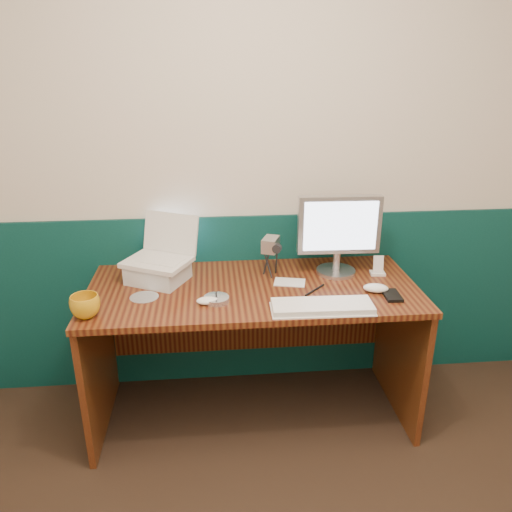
{
  "coord_description": "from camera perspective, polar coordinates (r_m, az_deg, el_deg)",
  "views": [
    {
      "loc": [
        -0.27,
        -0.81,
        1.78
      ],
      "look_at": [
        -0.08,
        1.23,
        0.97
      ],
      "focal_mm": 35.0,
      "sensor_mm": 36.0,
      "label": 1
    }
  ],
  "objects": [
    {
      "name": "wainscot",
      "position": [
        2.86,
        0.69,
        -5.0
      ],
      "size": [
        3.48,
        0.02,
        1.0
      ],
      "primitive_type": "cube",
      "color": "#073131",
      "rests_on": "ground"
    },
    {
      "name": "mouse_left",
      "position": [
        2.27,
        -5.56,
        -5.1
      ],
      "size": [
        0.1,
        0.06,
        0.03
      ],
      "primitive_type": "ellipsoid",
      "rotation": [
        0.0,
        0.0,
        0.04
      ],
      "color": "white",
      "rests_on": "desk"
    },
    {
      "name": "cd_loose_a",
      "position": [
        2.38,
        -12.66,
        -4.6
      ],
      "size": [
        0.13,
        0.13,
        0.0
      ],
      "primitive_type": "cylinder",
      "color": "silver",
      "rests_on": "desk"
    },
    {
      "name": "back_wall",
      "position": [
        2.63,
        0.74,
        9.92
      ],
      "size": [
        3.5,
        0.04,
        2.5
      ],
      "primitive_type": "cube",
      "color": "beige",
      "rests_on": "ground"
    },
    {
      "name": "monitor",
      "position": [
        2.54,
        9.36,
        2.39
      ],
      "size": [
        0.42,
        0.13,
        0.41
      ],
      "primitive_type": null,
      "rotation": [
        0.0,
        0.0,
        -0.03
      ],
      "color": "#B3B2B7",
      "rests_on": "desk"
    },
    {
      "name": "music_player",
      "position": [
        2.62,
        13.8,
        -0.89
      ],
      "size": [
        0.05,
        0.03,
        0.09
      ],
      "primitive_type": "cube",
      "rotation": [
        -0.17,
        0.0,
        -0.1
      ],
      "color": "silver",
      "rests_on": "dock"
    },
    {
      "name": "pda",
      "position": [
        2.41,
        15.28,
        -4.36
      ],
      "size": [
        0.08,
        0.13,
        0.01
      ],
      "primitive_type": "cube",
      "rotation": [
        0.0,
        0.0,
        -0.04
      ],
      "color": "black",
      "rests_on": "desk"
    },
    {
      "name": "laptop",
      "position": [
        2.46,
        -11.42,
        1.81
      ],
      "size": [
        0.37,
        0.34,
        0.25
      ],
      "primitive_type": null,
      "rotation": [
        0.0,
        0.0,
        -0.47
      ],
      "color": "silver",
      "rests_on": "laptop_riser"
    },
    {
      "name": "camcorder",
      "position": [
        2.52,
        1.67,
        -0.02
      ],
      "size": [
        0.14,
        0.16,
        0.21
      ],
      "primitive_type": null,
      "rotation": [
        0.0,
        0.0,
        -0.38
      ],
      "color": "silver",
      "rests_on": "desk"
    },
    {
      "name": "mouse_right",
      "position": [
        2.44,
        13.53,
        -3.58
      ],
      "size": [
        0.13,
        0.1,
        0.04
      ],
      "primitive_type": "ellipsoid",
      "rotation": [
        0.0,
        0.0,
        -0.22
      ],
      "color": "white",
      "rests_on": "desk"
    },
    {
      "name": "pen",
      "position": [
        2.4,
        6.73,
        -3.87
      ],
      "size": [
        0.12,
        0.12,
        0.01
      ],
      "primitive_type": "cylinder",
      "rotation": [
        0.0,
        1.57,
        0.78
      ],
      "color": "black",
      "rests_on": "desk"
    },
    {
      "name": "mug",
      "position": [
        2.26,
        -18.94,
        -5.45
      ],
      "size": [
        0.15,
        0.15,
        0.1
      ],
      "primitive_type": "imported",
      "rotation": [
        0.0,
        0.0,
        -0.17
      ],
      "color": "#C78E12",
      "rests_on": "desk"
    },
    {
      "name": "papers",
      "position": [
        2.48,
        3.86,
        -3.02
      ],
      "size": [
        0.17,
        0.13,
        0.0
      ],
      "primitive_type": "cube",
      "rotation": [
        0.0,
        0.0,
        -0.23
      ],
      "color": "silver",
      "rests_on": "desk"
    },
    {
      "name": "keyboard",
      "position": [
        2.23,
        7.57,
        -5.82
      ],
      "size": [
        0.45,
        0.16,
        0.03
      ],
      "primitive_type": "cube",
      "rotation": [
        0.0,
        0.0,
        -0.03
      ],
      "color": "white",
      "rests_on": "desk"
    },
    {
      "name": "dock",
      "position": [
        2.64,
        13.7,
        -1.92
      ],
      "size": [
        0.08,
        0.06,
        0.01
      ],
      "primitive_type": "cube",
      "rotation": [
        0.0,
        0.0,
        -0.1
      ],
      "color": "white",
      "rests_on": "desk"
    },
    {
      "name": "laptop_riser",
      "position": [
        2.52,
        -11.14,
        -1.86
      ],
      "size": [
        0.33,
        0.32,
        0.09
      ],
      "primitive_type": "cube",
      "rotation": [
        0.0,
        0.0,
        -0.47
      ],
      "color": "silver",
      "rests_on": "desk"
    },
    {
      "name": "desk",
      "position": [
        2.61,
        -0.31,
        -11.03
      ],
      "size": [
        1.6,
        0.7,
        0.75
      ],
      "primitive_type": "cube",
      "color": "#39120A",
      "rests_on": "ground"
    },
    {
      "name": "cd_spindle",
      "position": [
        2.29,
        -4.55,
        -4.96
      ],
      "size": [
        0.12,
        0.12,
        0.02
      ],
      "primitive_type": "cylinder",
      "color": "silver",
      "rests_on": "desk"
    }
  ]
}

